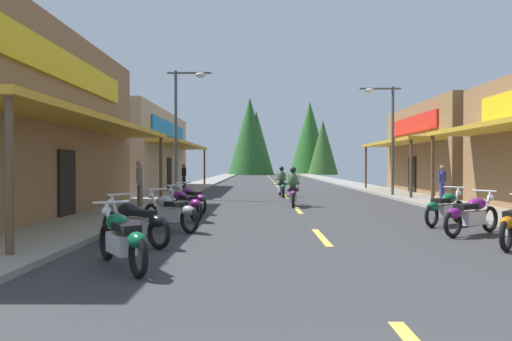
{
  "coord_description": "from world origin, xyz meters",
  "views": [
    {
      "loc": [
        -1.43,
        -1.39,
        1.65
      ],
      "look_at": [
        -1.63,
        32.91,
        1.2
      ],
      "focal_mm": 31.0,
      "sensor_mm": 36.0,
      "label": 1
    }
  ],
  "objects_px": {
    "rider_cruising_trailing": "(281,184)",
    "pedestrian_browsing": "(442,181)",
    "streetlamp_left": "(182,116)",
    "motorcycle_parked_left_0": "(122,238)",
    "rider_cruising_lead": "(293,190)",
    "pedestrian_strolling": "(140,181)",
    "pedestrian_waiting": "(184,175)",
    "motorcycle_parked_left_3": "(183,204)",
    "motorcycle_parked_right_2": "(471,214)",
    "motorcycle_parked_left_4": "(190,199)",
    "motorcycle_parked_left_1": "(135,221)",
    "streetlamp_right": "(386,124)",
    "motorcycle_parked_left_2": "(170,211)",
    "motorcycle_parked_right_3": "(445,207)"
  },
  "relations": [
    {
      "from": "streetlamp_right",
      "to": "motorcycle_parked_left_2",
      "type": "xyz_separation_m",
      "value": [
        -8.68,
        -11.41,
        -3.22
      ]
    },
    {
      "from": "streetlamp_right",
      "to": "motorcycle_parked_left_0",
      "type": "height_order",
      "value": "streetlamp_right"
    },
    {
      "from": "motorcycle_parked_left_1",
      "to": "motorcycle_parked_right_3",
      "type": "bearing_deg",
      "value": -121.67
    },
    {
      "from": "rider_cruising_lead",
      "to": "pedestrian_waiting",
      "type": "xyz_separation_m",
      "value": [
        -6.31,
        11.69,
        0.34
      ]
    },
    {
      "from": "streetlamp_left",
      "to": "motorcycle_parked_right_3",
      "type": "distance_m",
      "value": 12.98
    },
    {
      "from": "streetlamp_right",
      "to": "pedestrian_strolling",
      "type": "relative_size",
      "value": 3.09
    },
    {
      "from": "motorcycle_parked_left_4",
      "to": "rider_cruising_trailing",
      "type": "height_order",
      "value": "rider_cruising_trailing"
    },
    {
      "from": "streetlamp_right",
      "to": "motorcycle_parked_left_4",
      "type": "xyz_separation_m",
      "value": [
        -8.8,
        -7.36,
        -3.22
      ]
    },
    {
      "from": "motorcycle_parked_right_2",
      "to": "pedestrian_strolling",
      "type": "bearing_deg",
      "value": 115.6
    },
    {
      "from": "streetlamp_right",
      "to": "motorcycle_parked_left_3",
      "type": "relative_size",
      "value": 3.25
    },
    {
      "from": "motorcycle_parked_right_3",
      "to": "pedestrian_strolling",
      "type": "height_order",
      "value": "pedestrian_strolling"
    },
    {
      "from": "motorcycle_parked_left_4",
      "to": "pedestrian_waiting",
      "type": "xyz_separation_m",
      "value": [
        -2.61,
        14.12,
        0.5
      ]
    },
    {
      "from": "streetlamp_right",
      "to": "pedestrian_waiting",
      "type": "height_order",
      "value": "streetlamp_right"
    },
    {
      "from": "rider_cruising_trailing",
      "to": "pedestrian_browsing",
      "type": "height_order",
      "value": "pedestrian_browsing"
    },
    {
      "from": "rider_cruising_trailing",
      "to": "pedestrian_browsing",
      "type": "bearing_deg",
      "value": -117.59
    },
    {
      "from": "motorcycle_parked_left_1",
      "to": "pedestrian_strolling",
      "type": "relative_size",
      "value": 0.98
    },
    {
      "from": "motorcycle_parked_left_0",
      "to": "motorcycle_parked_left_3",
      "type": "height_order",
      "value": "same"
    },
    {
      "from": "motorcycle_parked_left_1",
      "to": "streetlamp_right",
      "type": "bearing_deg",
      "value": -87.41
    },
    {
      "from": "rider_cruising_lead",
      "to": "pedestrian_strolling",
      "type": "bearing_deg",
      "value": 107.99
    },
    {
      "from": "motorcycle_parked_right_2",
      "to": "motorcycle_parked_left_2",
      "type": "relative_size",
      "value": 1.09
    },
    {
      "from": "motorcycle_parked_right_3",
      "to": "motorcycle_parked_left_4",
      "type": "bearing_deg",
      "value": 117.06
    },
    {
      "from": "rider_cruising_lead",
      "to": "pedestrian_browsing",
      "type": "height_order",
      "value": "pedestrian_browsing"
    },
    {
      "from": "motorcycle_parked_right_2",
      "to": "rider_cruising_trailing",
      "type": "xyz_separation_m",
      "value": [
        -3.82,
        12.34,
        0.17
      ]
    },
    {
      "from": "motorcycle_parked_right_2",
      "to": "motorcycle_parked_left_4",
      "type": "height_order",
      "value": "same"
    },
    {
      "from": "motorcycle_parked_left_1",
      "to": "rider_cruising_trailing",
      "type": "height_order",
      "value": "rider_cruising_trailing"
    },
    {
      "from": "motorcycle_parked_left_2",
      "to": "motorcycle_parked_left_3",
      "type": "bearing_deg",
      "value": -48.92
    },
    {
      "from": "streetlamp_right",
      "to": "motorcycle_parked_left_1",
      "type": "height_order",
      "value": "streetlamp_right"
    },
    {
      "from": "motorcycle_parked_left_3",
      "to": "pedestrian_strolling",
      "type": "xyz_separation_m",
      "value": [
        -2.09,
        2.96,
        0.57
      ]
    },
    {
      "from": "streetlamp_left",
      "to": "rider_cruising_lead",
      "type": "xyz_separation_m",
      "value": [
        4.99,
        -3.54,
        -3.34
      ]
    },
    {
      "from": "streetlamp_left",
      "to": "motorcycle_parked_left_0",
      "type": "xyz_separation_m",
      "value": [
        1.45,
        -14.05,
        -3.5
      ]
    },
    {
      "from": "motorcycle_parked_right_2",
      "to": "motorcycle_parked_left_3",
      "type": "relative_size",
      "value": 1.07
    },
    {
      "from": "motorcycle_parked_left_0",
      "to": "streetlamp_left",
      "type": "bearing_deg",
      "value": -29.78
    },
    {
      "from": "motorcycle_parked_left_4",
      "to": "motorcycle_parked_left_2",
      "type": "bearing_deg",
      "value": 144.69
    },
    {
      "from": "streetlamp_left",
      "to": "motorcycle_parked_left_3",
      "type": "bearing_deg",
      "value": -80.05
    },
    {
      "from": "motorcycle_parked_right_2",
      "to": "rider_cruising_lead",
      "type": "bearing_deg",
      "value": 83.99
    },
    {
      "from": "pedestrian_waiting",
      "to": "streetlamp_left",
      "type": "bearing_deg",
      "value": 64.07
    },
    {
      "from": "streetlamp_left",
      "to": "streetlamp_right",
      "type": "relative_size",
      "value": 1.09
    },
    {
      "from": "motorcycle_parked_left_4",
      "to": "motorcycle_parked_left_0",
      "type": "bearing_deg",
      "value": 144.08
    },
    {
      "from": "pedestrian_waiting",
      "to": "pedestrian_strolling",
      "type": "xyz_separation_m",
      "value": [
        0.61,
        -13.12,
        0.07
      ]
    },
    {
      "from": "motorcycle_parked_right_3",
      "to": "pedestrian_waiting",
      "type": "xyz_separation_m",
      "value": [
        -10.03,
        17.11,
        0.5
      ]
    },
    {
      "from": "motorcycle_parked_left_3",
      "to": "streetlamp_left",
      "type": "bearing_deg",
      "value": -29.04
    },
    {
      "from": "pedestrian_waiting",
      "to": "motorcycle_parked_left_1",
      "type": "bearing_deg",
      "value": 61.74
    },
    {
      "from": "motorcycle_parked_left_2",
      "to": "motorcycle_parked_right_3",
      "type": "bearing_deg",
      "value": -131.41
    },
    {
      "from": "streetlamp_right",
      "to": "pedestrian_browsing",
      "type": "xyz_separation_m",
      "value": [
        1.67,
        -2.82,
        -2.76
      ]
    },
    {
      "from": "motorcycle_parked_left_2",
      "to": "motorcycle_parked_left_4",
      "type": "height_order",
      "value": "same"
    },
    {
      "from": "motorcycle_parked_right_3",
      "to": "pedestrian_waiting",
      "type": "relative_size",
      "value": 0.98
    },
    {
      "from": "streetlamp_left",
      "to": "pedestrian_waiting",
      "type": "distance_m",
      "value": 8.79
    },
    {
      "from": "motorcycle_parked_left_1",
      "to": "pedestrian_browsing",
      "type": "relative_size",
      "value": 1.09
    },
    {
      "from": "streetlamp_right",
      "to": "motorcycle_parked_right_3",
      "type": "relative_size",
      "value": 3.33
    },
    {
      "from": "pedestrian_waiting",
      "to": "pedestrian_strolling",
      "type": "relative_size",
      "value": 0.94
    }
  ]
}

